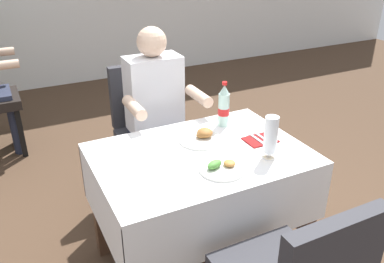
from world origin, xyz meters
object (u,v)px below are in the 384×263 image
object	(u,v)px
plate_far_diner	(202,137)
napkin_cutlery_set	(260,140)
seated_diner_far	(158,112)
beer_glass_left	(271,138)
plate_near_camera	(221,168)
main_dining_table	(200,182)
cola_bottle_primary	(224,107)
chair_far_diner_seat	(149,127)

from	to	relation	value
plate_far_diner	napkin_cutlery_set	xyz separation A→B (m)	(0.29, -0.15, -0.01)
seated_diner_far	beer_glass_left	size ratio (longest dim) A/B	5.53
plate_near_camera	main_dining_table	bearing A→B (deg)	93.11
plate_near_camera	cola_bottle_primary	world-z (taller)	cola_bottle_primary
plate_near_camera	napkin_cutlery_set	world-z (taller)	plate_near_camera
chair_far_diner_seat	beer_glass_left	distance (m)	1.07
plate_near_camera	napkin_cutlery_set	distance (m)	0.39
chair_far_diner_seat	seated_diner_far	distance (m)	0.19
plate_near_camera	beer_glass_left	size ratio (longest dim) A/B	0.97
seated_diner_far	plate_far_diner	world-z (taller)	seated_diner_far
seated_diner_far	beer_glass_left	world-z (taller)	seated_diner_far
seated_diner_far	plate_far_diner	distance (m)	0.55
cola_bottle_primary	napkin_cutlery_set	world-z (taller)	cola_bottle_primary
main_dining_table	plate_near_camera	distance (m)	0.27
seated_diner_far	napkin_cutlery_set	size ratio (longest dim) A/B	6.62
chair_far_diner_seat	seated_diner_far	bearing A→B (deg)	-73.81
plate_near_camera	plate_far_diner	xyz separation A→B (m)	(0.06, 0.32, 0.01)
seated_diner_far	napkin_cutlery_set	world-z (taller)	seated_diner_far
plate_far_diner	beer_glass_left	bearing A→B (deg)	-56.55
plate_far_diner	beer_glass_left	xyz separation A→B (m)	(0.22, -0.33, 0.10)
main_dining_table	cola_bottle_primary	bearing A→B (deg)	40.94
plate_far_diner	napkin_cutlery_set	world-z (taller)	plate_far_diner
beer_glass_left	cola_bottle_primary	xyz separation A→B (m)	(-0.01, 0.44, 0.01)
main_dining_table	napkin_cutlery_set	xyz separation A→B (m)	(0.36, -0.02, 0.18)
cola_bottle_primary	napkin_cutlery_set	bearing A→B (deg)	-73.16
chair_far_diner_seat	plate_near_camera	xyz separation A→B (m)	(0.01, -0.98, 0.20)
main_dining_table	beer_glass_left	bearing A→B (deg)	-34.64
main_dining_table	chair_far_diner_seat	world-z (taller)	chair_far_diner_seat
chair_far_diner_seat	plate_near_camera	world-z (taller)	chair_far_diner_seat
seated_diner_far	beer_glass_left	xyz separation A→B (m)	(0.26, -0.87, 0.14)
beer_glass_left	plate_near_camera	bearing A→B (deg)	179.33
chair_far_diner_seat	plate_far_diner	size ratio (longest dim) A/B	4.12
chair_far_diner_seat	napkin_cutlery_set	world-z (taller)	chair_far_diner_seat
napkin_cutlery_set	chair_far_diner_seat	bearing A→B (deg)	114.07
seated_diner_far	napkin_cutlery_set	xyz separation A→B (m)	(0.33, -0.70, 0.04)
main_dining_table	beer_glass_left	xyz separation A→B (m)	(0.29, -0.20, 0.29)
chair_far_diner_seat	beer_glass_left	xyz separation A→B (m)	(0.29, -0.98, 0.30)
main_dining_table	plate_near_camera	size ratio (longest dim) A/B	4.97
main_dining_table	chair_far_diner_seat	size ratio (longest dim) A/B	1.14
plate_near_camera	plate_far_diner	world-z (taller)	plate_far_diner
chair_far_diner_seat	cola_bottle_primary	distance (m)	0.68
plate_near_camera	cola_bottle_primary	distance (m)	0.53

